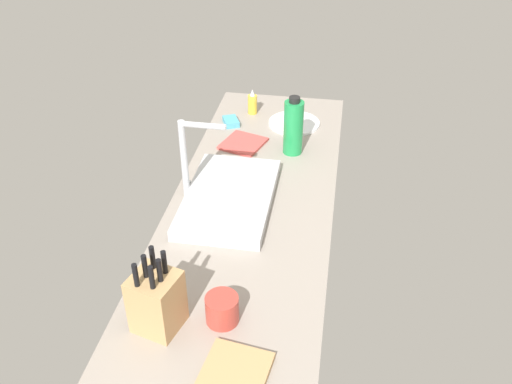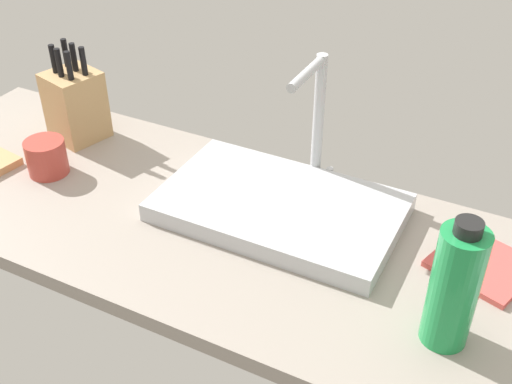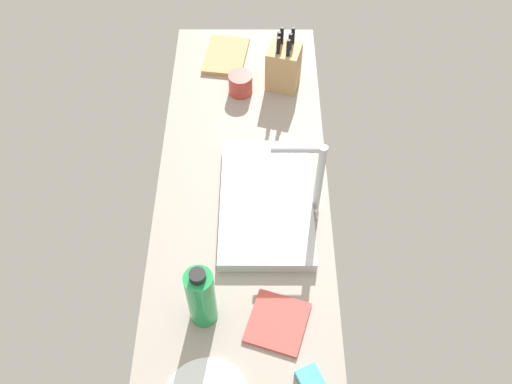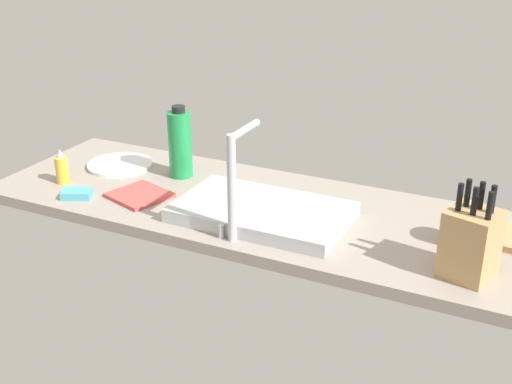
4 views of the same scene
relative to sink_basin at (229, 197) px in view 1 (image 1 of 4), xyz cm
name	(u,v)px [view 1 (image 1 of 4)]	position (x,y,z in cm)	size (l,w,h in cm)	color
countertop_slab	(251,210)	(-1.24, -8.00, -3.77)	(185.66, 57.94, 3.50)	gray
sink_basin	(229,197)	(0.00, 0.00, 0.00)	(49.91, 30.12, 4.04)	#B7BABF
faucet	(189,153)	(1.52, 14.08, 16.10)	(5.50, 16.46, 30.31)	#B7BABF
knife_block	(157,301)	(-59.11, 6.99, 7.01)	(14.17, 14.38, 24.16)	tan
cutting_board	(230,384)	(-75.34, -15.93, -1.12)	(23.53, 16.16, 1.80)	tan
soap_bottle	(252,103)	(70.99, 3.98, 2.90)	(4.23, 4.23, 11.61)	gold
water_bottle	(293,127)	(38.93, -18.18, 9.45)	(7.88, 7.88, 24.43)	#1E8E47
dinner_plate	(294,123)	(63.14, -16.24, -1.42)	(22.70, 22.70, 1.20)	white
dish_towel	(243,143)	(41.36, 2.81, -1.42)	(16.73, 15.87, 1.20)	#CC4C47
coffee_mug	(222,309)	(-54.64, -9.51, 2.10)	(9.17, 9.17, 8.25)	#B23D33
dish_sponge	(231,122)	(58.79, 11.60, -0.82)	(9.00, 6.00, 2.40)	#4CA3BC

